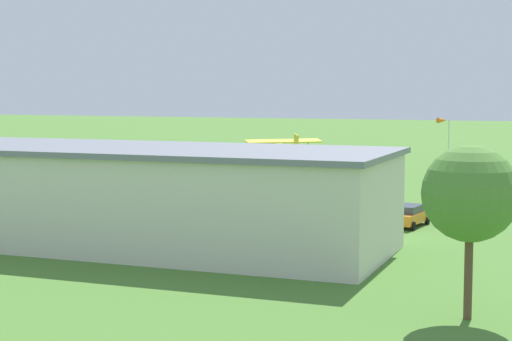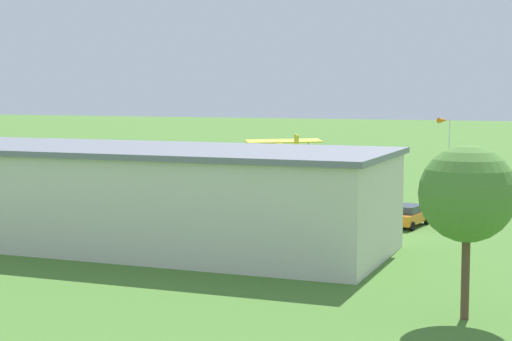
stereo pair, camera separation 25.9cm
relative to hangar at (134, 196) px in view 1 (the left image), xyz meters
name	(u,v)px [view 1 (the left image)]	position (x,y,z in m)	size (l,w,h in m)	color
ground_plane	(340,189)	(-3.78, -34.77, -3.18)	(400.00, 400.00, 0.00)	#47752D
hangar	(134,196)	(0.00, 0.00, 0.00)	(33.17, 12.29, 6.34)	beige
biplane	(287,153)	(1.27, -32.76, 0.46)	(7.49, 7.27, 3.91)	yellow
car_orange	(409,215)	(-14.90, -13.83, -2.35)	(2.50, 4.82, 1.58)	orange
car_green	(45,194)	(17.07, -14.23, -2.33)	(2.39, 4.17, 1.67)	#1E6B38
person_watching_takeoff	(360,211)	(-10.95, -15.00, -2.37)	(0.44, 0.44, 1.62)	#3F3F47
person_at_fence_line	(82,197)	(12.85, -13.58, -2.29)	(0.44, 0.44, 1.78)	beige
tree_by_windsock	(470,194)	(-22.32, 10.18, 2.29)	(4.19, 4.19, 7.59)	brown
windsock	(443,126)	(-12.39, -44.17, 2.96)	(1.38, 1.41, 7.01)	silver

